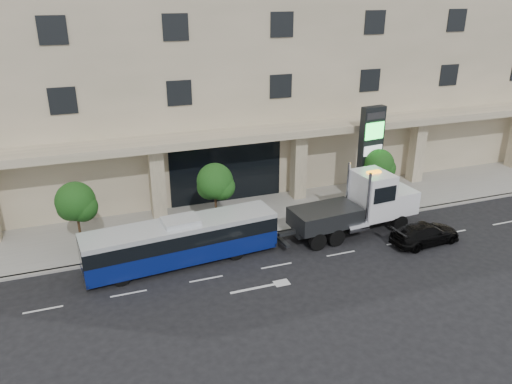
# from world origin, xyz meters

# --- Properties ---
(ground) EXTENTS (120.00, 120.00, 0.00)m
(ground) POSITION_xyz_m (0.00, 0.00, 0.00)
(ground) COLOR black
(ground) RESTS_ON ground
(sidewalk) EXTENTS (120.00, 6.00, 0.15)m
(sidewalk) POSITION_xyz_m (0.00, 5.00, 0.07)
(sidewalk) COLOR gray
(sidewalk) RESTS_ON ground
(curb) EXTENTS (120.00, 0.30, 0.15)m
(curb) POSITION_xyz_m (0.00, 2.00, 0.07)
(curb) COLOR gray
(curb) RESTS_ON ground
(convention_center) EXTENTS (60.00, 17.60, 20.00)m
(convention_center) POSITION_xyz_m (-0.00, 15.42, 9.97)
(convention_center) COLOR tan
(convention_center) RESTS_ON ground
(tree_left) EXTENTS (2.27, 2.20, 4.22)m
(tree_left) POSITION_xyz_m (-9.97, 3.59, 3.11)
(tree_left) COLOR #422B19
(tree_left) RESTS_ON sidewalk
(tree_mid) EXTENTS (2.28, 2.20, 4.38)m
(tree_mid) POSITION_xyz_m (-1.97, 3.59, 3.26)
(tree_mid) COLOR #422B19
(tree_mid) RESTS_ON sidewalk
(tree_right) EXTENTS (2.10, 2.00, 4.04)m
(tree_right) POSITION_xyz_m (9.53, 3.59, 3.04)
(tree_right) COLOR #422B19
(tree_right) RESTS_ON sidewalk
(city_bus) EXTENTS (10.81, 3.16, 2.70)m
(city_bus) POSITION_xyz_m (-4.77, 0.62, 1.37)
(city_bus) COLOR black
(city_bus) RESTS_ON ground
(tow_truck) EXTENTS (9.44, 2.92, 4.28)m
(tow_truck) POSITION_xyz_m (6.39, 0.68, 1.76)
(tow_truck) COLOR #2D3033
(tow_truck) RESTS_ON ground
(black_sedan) EXTENTS (4.60, 2.16, 1.30)m
(black_sedan) POSITION_xyz_m (9.33, -2.03, 0.65)
(black_sedan) COLOR black
(black_sedan) RESTS_ON ground
(signage_pylon) EXTENTS (1.76, 0.81, 6.81)m
(signage_pylon) POSITION_xyz_m (9.24, 4.41, 3.60)
(signage_pylon) COLOR black
(signage_pylon) RESTS_ON sidewalk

